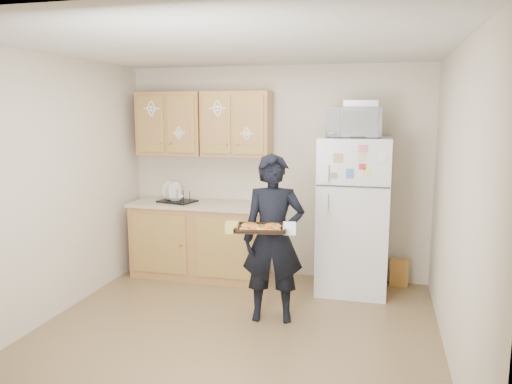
% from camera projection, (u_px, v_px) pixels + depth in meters
% --- Properties ---
extents(floor, '(3.60, 3.60, 0.00)m').
position_uv_depth(floor, '(233.00, 335.00, 4.45)').
color(floor, brown).
rests_on(floor, ground).
extents(ceiling, '(3.60, 3.60, 0.00)m').
position_uv_depth(ceiling, '(231.00, 46.00, 4.05)').
color(ceiling, silver).
rests_on(ceiling, wall_back).
extents(wall_back, '(3.60, 0.04, 2.50)m').
position_uv_depth(wall_back, '(276.00, 172.00, 5.97)').
color(wall_back, beige).
rests_on(wall_back, floor).
extents(wall_front, '(3.60, 0.04, 2.50)m').
position_uv_depth(wall_front, '(128.00, 256.00, 2.53)').
color(wall_front, beige).
rests_on(wall_front, floor).
extents(wall_left, '(0.04, 3.60, 2.50)m').
position_uv_depth(wall_left, '(49.00, 189.00, 4.69)').
color(wall_left, beige).
rests_on(wall_left, floor).
extents(wall_right, '(0.04, 3.60, 2.50)m').
position_uv_depth(wall_right, '(457.00, 207.00, 3.81)').
color(wall_right, beige).
rests_on(wall_right, floor).
extents(refrigerator, '(0.75, 0.70, 1.70)m').
position_uv_depth(refrigerator, '(354.00, 215.00, 5.45)').
color(refrigerator, silver).
rests_on(refrigerator, floor).
extents(base_cabinet, '(1.60, 0.60, 0.86)m').
position_uv_depth(base_cabinet, '(201.00, 241.00, 6.00)').
color(base_cabinet, olive).
rests_on(base_cabinet, floor).
extents(countertop, '(1.64, 0.64, 0.04)m').
position_uv_depth(countertop, '(200.00, 204.00, 5.93)').
color(countertop, '#C0B694').
rests_on(countertop, base_cabinet).
extents(upper_cab_left, '(0.80, 0.33, 0.75)m').
position_uv_depth(upper_cab_left, '(172.00, 124.00, 6.01)').
color(upper_cab_left, olive).
rests_on(upper_cab_left, wall_back).
extents(upper_cab_right, '(0.80, 0.33, 0.75)m').
position_uv_depth(upper_cab_right, '(237.00, 124.00, 5.81)').
color(upper_cab_right, olive).
rests_on(upper_cab_right, wall_back).
extents(cereal_box, '(0.20, 0.07, 0.32)m').
position_uv_depth(cereal_box, '(399.00, 273.00, 5.66)').
color(cereal_box, gold).
rests_on(cereal_box, floor).
extents(person, '(0.64, 0.47, 1.59)m').
position_uv_depth(person, '(273.00, 239.00, 4.68)').
color(person, black).
rests_on(person, floor).
extents(baking_tray, '(0.50, 0.40, 0.04)m').
position_uv_depth(baking_tray, '(261.00, 229.00, 4.38)').
color(baking_tray, black).
rests_on(baking_tray, person).
extents(pizza_front_left, '(0.15, 0.15, 0.02)m').
position_uv_depth(pizza_front_left, '(248.00, 229.00, 4.31)').
color(pizza_front_left, orange).
rests_on(pizza_front_left, baking_tray).
extents(pizza_front_right, '(0.15, 0.15, 0.02)m').
position_uv_depth(pizza_front_right, '(272.00, 229.00, 4.30)').
color(pizza_front_right, orange).
rests_on(pizza_front_right, baking_tray).
extents(pizza_back_left, '(0.15, 0.15, 0.02)m').
position_uv_depth(pizza_back_left, '(250.00, 225.00, 4.46)').
color(pizza_back_left, orange).
rests_on(pizza_back_left, baking_tray).
extents(pizza_back_right, '(0.15, 0.15, 0.02)m').
position_uv_depth(pizza_back_right, '(273.00, 225.00, 4.44)').
color(pizza_back_right, orange).
rests_on(pizza_back_right, baking_tray).
extents(pizza_center, '(0.15, 0.15, 0.02)m').
position_uv_depth(pizza_center, '(261.00, 227.00, 4.38)').
color(pizza_center, orange).
rests_on(pizza_center, baking_tray).
extents(microwave, '(0.61, 0.45, 0.31)m').
position_uv_depth(microwave, '(353.00, 123.00, 5.25)').
color(microwave, silver).
rests_on(microwave, refrigerator).
extents(foil_pan, '(0.36, 0.25, 0.07)m').
position_uv_depth(foil_pan, '(362.00, 104.00, 5.23)').
color(foil_pan, silver).
rests_on(foil_pan, microwave).
extents(dish_rack, '(0.48, 0.40, 0.16)m').
position_uv_depth(dish_rack, '(177.00, 195.00, 5.96)').
color(dish_rack, black).
rests_on(dish_rack, countertop).
extents(bowl, '(0.22, 0.22, 0.05)m').
position_uv_depth(bowl, '(176.00, 198.00, 5.97)').
color(bowl, silver).
rests_on(bowl, dish_rack).
extents(soap_bottle, '(0.10, 0.10, 0.17)m').
position_uv_depth(soap_bottle, '(254.00, 200.00, 5.61)').
color(soap_bottle, silver).
rests_on(soap_bottle, countertop).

